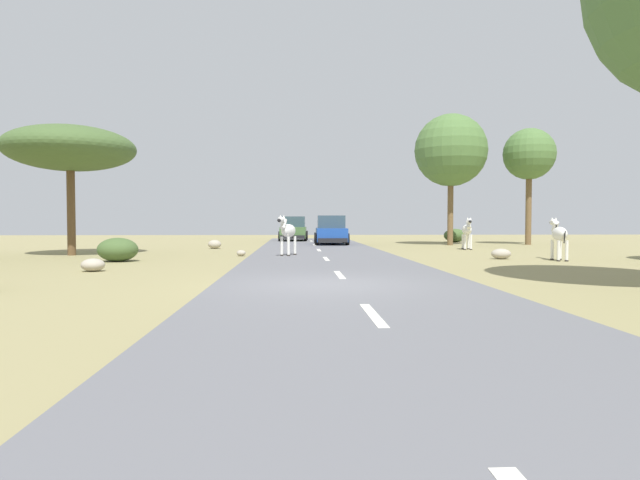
{
  "coord_description": "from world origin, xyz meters",
  "views": [
    {
      "loc": [
        -0.69,
        -11.94,
        1.45
      ],
      "look_at": [
        0.21,
        7.07,
        0.78
      ],
      "focal_mm": 30.25,
      "sensor_mm": 36.0,
      "label": 1
    }
  ],
  "objects_px": {
    "bush_0": "(455,235)",
    "tree_2": "(70,149)",
    "tree_4": "(529,155)",
    "rock_1": "(241,253)",
    "rock_2": "(93,265)",
    "rock_3": "(215,244)",
    "zebra_0": "(288,231)",
    "rock_0": "(501,254)",
    "car_0": "(331,231)",
    "tree_1": "(451,151)",
    "car_1": "(294,229)",
    "zebra_2": "(559,235)",
    "zebra_1": "(467,230)",
    "bush_1": "(118,250)"
  },
  "relations": [
    {
      "from": "zebra_2",
      "to": "rock_2",
      "type": "bearing_deg",
      "value": -157.61
    },
    {
      "from": "rock_2",
      "to": "tree_4",
      "type": "bearing_deg",
      "value": 39.66
    },
    {
      "from": "car_0",
      "to": "rock_3",
      "type": "bearing_deg",
      "value": 35.23
    },
    {
      "from": "tree_2",
      "to": "rock_3",
      "type": "distance_m",
      "value": 8.56
    },
    {
      "from": "tree_2",
      "to": "rock_0",
      "type": "relative_size",
      "value": 7.3
    },
    {
      "from": "tree_1",
      "to": "tree_4",
      "type": "distance_m",
      "value": 4.99
    },
    {
      "from": "zebra_0",
      "to": "zebra_2",
      "type": "bearing_deg",
      "value": -174.25
    },
    {
      "from": "tree_1",
      "to": "bush_0",
      "type": "xyz_separation_m",
      "value": [
        1.71,
        4.7,
        -5.23
      ]
    },
    {
      "from": "tree_1",
      "to": "tree_2",
      "type": "relative_size",
      "value": 1.45
    },
    {
      "from": "car_1",
      "to": "tree_2",
      "type": "relative_size",
      "value": 0.81
    },
    {
      "from": "tree_1",
      "to": "tree_4",
      "type": "height_order",
      "value": "tree_1"
    },
    {
      "from": "zebra_2",
      "to": "rock_3",
      "type": "bearing_deg",
      "value": 155.9
    },
    {
      "from": "car_1",
      "to": "rock_2",
      "type": "bearing_deg",
      "value": 78.49
    },
    {
      "from": "zebra_2",
      "to": "bush_1",
      "type": "distance_m",
      "value": 16.07
    },
    {
      "from": "car_0",
      "to": "tree_1",
      "type": "bearing_deg",
      "value": 175.09
    },
    {
      "from": "tree_4",
      "to": "rock_1",
      "type": "xyz_separation_m",
      "value": [
        -16.6,
        -10.07,
        -5.38
      ]
    },
    {
      "from": "zebra_0",
      "to": "bush_0",
      "type": "bearing_deg",
      "value": -107.23
    },
    {
      "from": "car_0",
      "to": "rock_1",
      "type": "xyz_separation_m",
      "value": [
        -4.45,
        -10.48,
        -0.72
      ]
    },
    {
      "from": "tree_4",
      "to": "rock_2",
      "type": "distance_m",
      "value": 26.76
    },
    {
      "from": "zebra_0",
      "to": "rock_3",
      "type": "xyz_separation_m",
      "value": [
        -3.93,
        6.61,
        -0.8
      ]
    },
    {
      "from": "car_0",
      "to": "tree_4",
      "type": "distance_m",
      "value": 13.02
    },
    {
      "from": "bush_0",
      "to": "tree_2",
      "type": "bearing_deg",
      "value": -146.7
    },
    {
      "from": "rock_1",
      "to": "tree_4",
      "type": "bearing_deg",
      "value": 31.25
    },
    {
      "from": "bush_0",
      "to": "rock_3",
      "type": "xyz_separation_m",
      "value": [
        -15.33,
        -8.27,
        -0.23
      ]
    },
    {
      "from": "car_1",
      "to": "bush_0",
      "type": "relative_size",
      "value": 2.86
    },
    {
      "from": "zebra_0",
      "to": "rock_3",
      "type": "bearing_deg",
      "value": -39.05
    },
    {
      "from": "zebra_0",
      "to": "rock_0",
      "type": "relative_size",
      "value": 2.25
    },
    {
      "from": "zebra_1",
      "to": "car_0",
      "type": "relative_size",
      "value": 0.4
    },
    {
      "from": "car_1",
      "to": "rock_3",
      "type": "height_order",
      "value": "car_1"
    },
    {
      "from": "zebra_0",
      "to": "car_0",
      "type": "relative_size",
      "value": 0.38
    },
    {
      "from": "rock_0",
      "to": "rock_3",
      "type": "distance_m",
      "value": 14.72
    },
    {
      "from": "tree_4",
      "to": "rock_2",
      "type": "bearing_deg",
      "value": -140.34
    },
    {
      "from": "tree_1",
      "to": "tree_4",
      "type": "relative_size",
      "value": 1.1
    },
    {
      "from": "tree_4",
      "to": "rock_3",
      "type": "relative_size",
      "value": 10.48
    },
    {
      "from": "tree_2",
      "to": "rock_1",
      "type": "relative_size",
      "value": 14.45
    },
    {
      "from": "zebra_0",
      "to": "zebra_2",
      "type": "xyz_separation_m",
      "value": [
        10.0,
        -2.58,
        -0.08
      ]
    },
    {
      "from": "car_0",
      "to": "tree_1",
      "type": "height_order",
      "value": "tree_1"
    },
    {
      "from": "tree_2",
      "to": "bush_0",
      "type": "height_order",
      "value": "tree_2"
    },
    {
      "from": "car_1",
      "to": "rock_0",
      "type": "xyz_separation_m",
      "value": [
        7.95,
        -19.1,
        -0.65
      ]
    },
    {
      "from": "zebra_1",
      "to": "car_1",
      "type": "relative_size",
      "value": 0.4
    },
    {
      "from": "car_1",
      "to": "rock_2",
      "type": "relative_size",
      "value": 6.61
    },
    {
      "from": "rock_0",
      "to": "rock_2",
      "type": "distance_m",
      "value": 14.39
    },
    {
      "from": "zebra_1",
      "to": "rock_3",
      "type": "distance_m",
      "value": 13.11
    },
    {
      "from": "car_0",
      "to": "rock_3",
      "type": "xyz_separation_m",
      "value": [
        -6.44,
        -4.34,
        -0.62
      ]
    },
    {
      "from": "zebra_2",
      "to": "rock_2",
      "type": "height_order",
      "value": "zebra_2"
    },
    {
      "from": "zebra_2",
      "to": "rock_1",
      "type": "bearing_deg",
      "value": 174.94
    },
    {
      "from": "bush_1",
      "to": "rock_0",
      "type": "distance_m",
      "value": 14.24
    },
    {
      "from": "tree_4",
      "to": "bush_0",
      "type": "bearing_deg",
      "value": 127.04
    },
    {
      "from": "car_1",
      "to": "rock_0",
      "type": "bearing_deg",
      "value": 114.81
    },
    {
      "from": "car_0",
      "to": "rock_1",
      "type": "distance_m",
      "value": 11.41
    }
  ]
}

